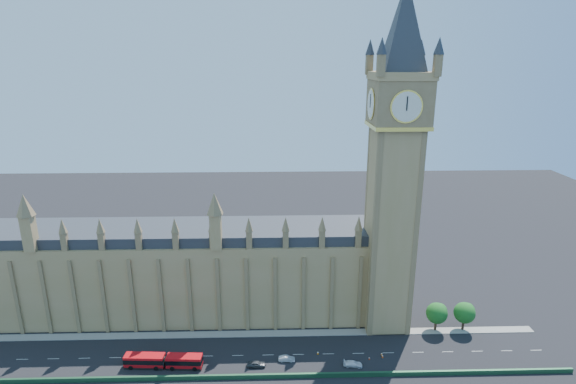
{
  "coord_description": "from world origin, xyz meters",
  "views": [
    {
      "loc": [
        6.43,
        -101.33,
        75.14
      ],
      "look_at": [
        9.56,
        10.0,
        41.93
      ],
      "focal_mm": 28.0,
      "sensor_mm": 36.0,
      "label": 1
    }
  ],
  "objects_px": {
    "red_bus": "(163,361)",
    "car_grey": "(256,364)",
    "car_silver": "(287,359)",
    "car_white": "(353,364)"
  },
  "relations": [
    {
      "from": "car_silver",
      "to": "car_white",
      "type": "relative_size",
      "value": 0.88
    },
    {
      "from": "car_grey",
      "to": "car_white",
      "type": "distance_m",
      "value": 24.57
    },
    {
      "from": "car_grey",
      "to": "car_white",
      "type": "relative_size",
      "value": 0.97
    },
    {
      "from": "car_silver",
      "to": "red_bus",
      "type": "bearing_deg",
      "value": 96.01
    },
    {
      "from": "red_bus",
      "to": "car_silver",
      "type": "xyz_separation_m",
      "value": [
        31.26,
        1.39,
        -1.07
      ]
    },
    {
      "from": "red_bus",
      "to": "car_white",
      "type": "bearing_deg",
      "value": 1.96
    },
    {
      "from": "red_bus",
      "to": "car_grey",
      "type": "height_order",
      "value": "red_bus"
    },
    {
      "from": "red_bus",
      "to": "car_white",
      "type": "height_order",
      "value": "red_bus"
    },
    {
      "from": "car_grey",
      "to": "car_silver",
      "type": "bearing_deg",
      "value": -75.82
    },
    {
      "from": "red_bus",
      "to": "car_grey",
      "type": "distance_m",
      "value": 23.53
    }
  ]
}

